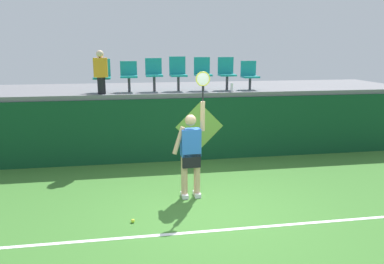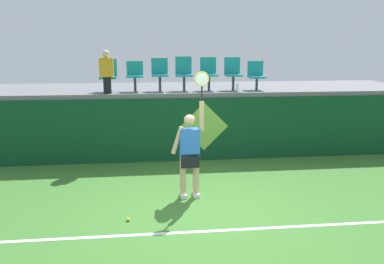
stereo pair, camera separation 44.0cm
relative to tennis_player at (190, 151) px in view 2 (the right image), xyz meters
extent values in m
plane|color=#3D752D|center=(0.18, -0.77, -0.95)|extent=(40.00, 40.00, 0.00)
cube|color=#0F4223|center=(0.18, 2.56, -0.12)|extent=(13.66, 0.20, 1.66)
cube|color=slate|center=(0.18, 4.09, 0.77)|extent=(13.66, 3.15, 0.12)
cube|color=white|center=(0.18, -1.51, -0.94)|extent=(12.29, 0.08, 0.01)
cube|color=white|center=(-0.14, -0.01, -0.91)|extent=(0.14, 0.27, 0.08)
cube|color=white|center=(0.12, 0.01, -0.91)|extent=(0.14, 0.27, 0.08)
cylinder|color=#DBAD84|center=(-0.14, -0.01, -0.52)|extent=(0.13, 0.13, 0.86)
cylinder|color=#DBAD84|center=(0.12, 0.01, -0.52)|extent=(0.13, 0.13, 0.86)
cube|color=black|center=(-0.01, 0.00, -0.17)|extent=(0.37, 0.24, 0.28)
cube|color=blue|center=(-0.01, 0.00, 0.18)|extent=(0.39, 0.24, 0.54)
sphere|color=#DBAD84|center=(-0.01, 0.00, 0.62)|extent=(0.22, 0.22, 0.22)
cylinder|color=#DBAD84|center=(-0.25, -0.02, 0.23)|extent=(0.26, 0.11, 0.55)
cylinder|color=#DBAD84|center=(0.23, 0.01, 0.69)|extent=(0.09, 0.09, 0.58)
cylinder|color=black|center=(0.23, 0.01, 1.13)|extent=(0.03, 0.03, 0.30)
torus|color=gold|center=(0.23, 0.01, 1.41)|extent=(0.28, 0.04, 0.28)
ellipsoid|color=silver|center=(0.23, 0.01, 1.41)|extent=(0.24, 0.03, 0.24)
sphere|color=#D1E533|center=(-1.18, -0.99, -0.91)|extent=(0.07, 0.07, 0.07)
cylinder|color=white|center=(1.55, 2.69, 0.95)|extent=(0.07, 0.07, 0.23)
cylinder|color=#38383D|center=(-1.83, 3.09, 1.01)|extent=(0.07, 0.07, 0.35)
cube|color=teal|center=(-1.83, 3.09, 1.21)|extent=(0.44, 0.42, 0.05)
cube|color=teal|center=(-1.83, 3.28, 1.46)|extent=(0.44, 0.04, 0.46)
cylinder|color=#38383D|center=(-1.14, 3.09, 1.02)|extent=(0.07, 0.07, 0.38)
cube|color=teal|center=(-1.14, 3.09, 1.24)|extent=(0.44, 0.42, 0.05)
cube|color=teal|center=(-1.14, 3.28, 1.45)|extent=(0.44, 0.04, 0.37)
cylinder|color=#38383D|center=(-0.47, 3.09, 1.03)|extent=(0.07, 0.07, 0.40)
cube|color=teal|center=(-0.47, 3.09, 1.26)|extent=(0.44, 0.42, 0.05)
cube|color=teal|center=(-0.47, 3.28, 1.49)|extent=(0.44, 0.04, 0.42)
cylinder|color=#38383D|center=(0.17, 3.09, 1.03)|extent=(0.07, 0.07, 0.39)
cube|color=teal|center=(0.17, 3.09, 1.25)|extent=(0.44, 0.42, 0.05)
cube|color=teal|center=(0.17, 3.28, 1.51)|extent=(0.44, 0.04, 0.47)
cylinder|color=#38383D|center=(0.85, 3.09, 1.03)|extent=(0.07, 0.07, 0.40)
cube|color=teal|center=(0.85, 3.09, 1.25)|extent=(0.44, 0.42, 0.05)
cube|color=teal|center=(0.85, 3.28, 1.50)|extent=(0.44, 0.04, 0.45)
cylinder|color=#38383D|center=(1.52, 3.09, 1.03)|extent=(0.07, 0.07, 0.39)
cube|color=teal|center=(1.52, 3.09, 1.24)|extent=(0.44, 0.42, 0.05)
cube|color=teal|center=(1.52, 3.28, 1.50)|extent=(0.44, 0.04, 0.45)
cylinder|color=#38383D|center=(2.18, 3.09, 1.00)|extent=(0.07, 0.07, 0.33)
cube|color=teal|center=(2.18, 3.09, 1.19)|extent=(0.44, 0.42, 0.05)
cube|color=teal|center=(2.18, 3.28, 1.41)|extent=(0.44, 0.04, 0.41)
cylinder|color=black|center=(-1.83, 2.77, 1.05)|extent=(0.20, 0.20, 0.42)
cube|color=orange|center=(-1.83, 2.77, 1.50)|extent=(0.34, 0.20, 0.48)
sphere|color=beige|center=(-1.83, 2.77, 1.83)|extent=(0.19, 0.19, 0.19)
cube|color=#0F4223|center=(0.64, 2.46, -0.94)|extent=(0.90, 0.01, 0.00)
plane|color=#8CC64C|center=(0.64, 2.45, -0.03)|extent=(1.27, 0.00, 1.27)
camera|label=1|loc=(-1.20, -7.15, 2.03)|focal=35.80mm
camera|label=2|loc=(-0.76, -7.21, 2.03)|focal=35.80mm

